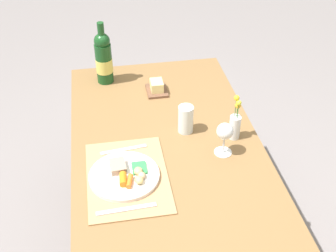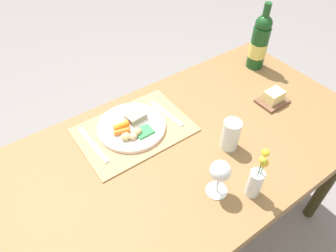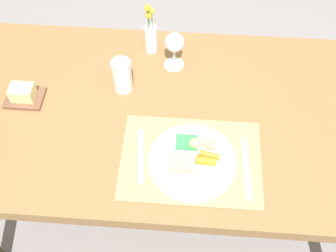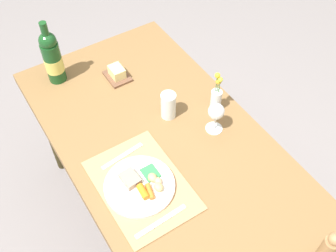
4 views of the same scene
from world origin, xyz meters
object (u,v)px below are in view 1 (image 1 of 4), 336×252
(dining_table, at_px, (170,169))
(wine_glass, at_px, (225,133))
(fork, at_px, (124,150))
(flower_vase, at_px, (235,124))
(wine_bottle, at_px, (104,58))
(water_tumbler, at_px, (186,121))
(butter_dish, at_px, (157,88))
(knife, at_px, (127,209))
(dinner_plate, at_px, (125,175))

(dining_table, distance_m, wine_glass, 0.28)
(fork, relative_size, flower_vase, 0.92)
(dining_table, height_order, wine_bottle, wine_bottle)
(water_tumbler, relative_size, flower_vase, 0.60)
(water_tumbler, bearing_deg, dining_table, -30.99)
(water_tumbler, height_order, flower_vase, flower_vase)
(fork, height_order, butter_dish, butter_dish)
(wine_bottle, height_order, butter_dish, wine_bottle)
(wine_bottle, bearing_deg, fork, 4.07)
(wine_glass, bearing_deg, fork, -100.95)
(flower_vase, bearing_deg, fork, -88.34)
(fork, xyz_separation_m, wine_bottle, (-0.58, -0.04, 0.12))
(wine_glass, distance_m, butter_dish, 0.55)
(fork, xyz_separation_m, knife, (0.33, -0.02, 0.00))
(fork, relative_size, butter_dish, 1.51)
(water_tumbler, bearing_deg, butter_dish, -167.06)
(knife, xyz_separation_m, wine_glass, (-0.25, 0.43, 0.10))
(butter_dish, distance_m, flower_vase, 0.50)
(wine_glass, xyz_separation_m, wine_bottle, (-0.66, -0.45, 0.03))
(knife, distance_m, wine_glass, 0.51)
(water_tumbler, distance_m, wine_glass, 0.22)
(water_tumbler, bearing_deg, wine_glass, 35.83)
(dinner_plate, height_order, wine_glass, wine_glass)
(dining_table, bearing_deg, wine_glass, 87.26)
(knife, relative_size, wine_glass, 1.48)
(water_tumbler, xyz_separation_m, butter_dish, (-0.34, -0.08, -0.03))
(flower_vase, bearing_deg, dining_table, -74.49)
(dining_table, relative_size, knife, 7.25)
(wine_glass, relative_size, butter_dish, 1.14)
(butter_dish, bearing_deg, dinner_plate, -19.79)
(knife, bearing_deg, water_tumbler, 141.94)
(dining_table, relative_size, wine_glass, 10.70)
(knife, relative_size, wine_bottle, 0.67)
(butter_dish, xyz_separation_m, flower_vase, (0.42, 0.28, 0.05))
(flower_vase, bearing_deg, knife, -55.46)
(knife, relative_size, water_tumbler, 1.72)
(butter_dish, bearing_deg, water_tumbler, 12.94)
(fork, relative_size, wine_glass, 1.32)
(flower_vase, bearing_deg, dinner_plate, -70.10)
(water_tumbler, bearing_deg, fork, -71.64)
(dinner_plate, height_order, knife, dinner_plate)
(dining_table, height_order, water_tumbler, water_tumbler)
(fork, distance_m, wine_bottle, 0.59)
(dinner_plate, relative_size, wine_bottle, 0.85)
(water_tumbler, height_order, wine_glass, wine_glass)
(knife, distance_m, butter_dish, 0.79)
(knife, bearing_deg, butter_dish, 160.96)
(dinner_plate, bearing_deg, wine_bottle, -177.51)
(fork, bearing_deg, wine_glass, 72.56)
(dinner_plate, xyz_separation_m, butter_dish, (-0.59, 0.21, 0.01))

